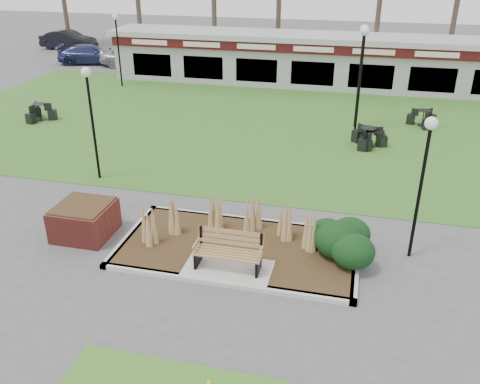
% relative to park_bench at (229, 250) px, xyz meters
% --- Properties ---
extents(ground, '(100.00, 100.00, 0.00)m').
position_rel_park_bench_xyz_m(ground, '(0.00, -0.25, -0.59)').
color(ground, '#515154').
rests_on(ground, ground).
extents(lawn, '(34.00, 16.00, 0.02)m').
position_rel_park_bench_xyz_m(lawn, '(0.00, 11.75, -0.58)').
color(lawn, '#3A6820').
rests_on(lawn, ground).
extents(planting_bed, '(6.75, 3.40, 1.27)m').
position_rel_park_bench_xyz_m(planting_bed, '(1.27, 1.10, -0.22)').
color(planting_bed, '#332414').
rests_on(planting_bed, ground).
extents(park_bench, '(1.70, 0.66, 0.93)m').
position_rel_park_bench_xyz_m(park_bench, '(0.00, 0.00, 0.00)').
color(park_bench, olive).
rests_on(park_bench, ground).
extents(brick_planter, '(1.50, 1.50, 0.95)m').
position_rel_park_bench_xyz_m(brick_planter, '(-4.40, 0.75, -0.11)').
color(brick_planter, maroon).
rests_on(brick_planter, ground).
extents(food_pavilion, '(24.60, 3.40, 2.90)m').
position_rel_park_bench_xyz_m(food_pavilion, '(0.00, 19.71, 0.89)').
color(food_pavilion, '#949396').
rests_on(food_pavilion, ground).
extents(lamp_post_near_left, '(0.32, 0.32, 3.91)m').
position_rel_park_bench_xyz_m(lamp_post_near_left, '(-5.90, 4.41, 2.26)').
color(lamp_post_near_left, black).
rests_on(lamp_post_near_left, ground).
extents(lamp_post_near_right, '(0.32, 0.32, 3.82)m').
position_rel_park_bench_xyz_m(lamp_post_near_right, '(4.47, 1.77, 2.20)').
color(lamp_post_near_right, black).
rests_on(lamp_post_near_right, ground).
extents(lamp_post_mid_right, '(0.37, 0.37, 4.48)m').
position_rel_park_bench_xyz_m(lamp_post_mid_right, '(2.68, 11.71, 2.68)').
color(lamp_post_mid_right, black).
rests_on(lamp_post_mid_right, ground).
extents(lamp_post_far_right, '(0.37, 0.37, 4.46)m').
position_rel_park_bench_xyz_m(lamp_post_far_right, '(2.64, 12.38, 2.66)').
color(lamp_post_far_right, black).
rests_on(lamp_post_far_right, ground).
extents(lamp_post_far_left, '(0.34, 0.34, 4.06)m').
position_rel_park_bench_xyz_m(lamp_post_far_left, '(-10.94, 16.75, 2.37)').
color(lamp_post_far_left, black).
rests_on(lamp_post_far_left, ground).
extents(bistro_set_a, '(1.44, 1.38, 0.78)m').
position_rel_park_bench_xyz_m(bistro_set_a, '(-11.80, 9.83, -0.31)').
color(bistro_set_a, black).
rests_on(bistro_set_a, ground).
extents(bistro_set_b, '(1.23, 1.22, 0.67)m').
position_rel_park_bench_xyz_m(bistro_set_b, '(3.37, 9.86, -0.34)').
color(bistro_set_b, black).
rests_on(bistro_set_b, ground).
extents(bistro_set_c, '(1.44, 1.44, 0.79)m').
position_rel_park_bench_xyz_m(bistro_set_c, '(3.22, 9.91, -0.31)').
color(bistro_set_c, black).
rests_on(bistro_set_c, ground).
extents(bistro_set_d, '(1.33, 1.31, 0.73)m').
position_rel_park_bench_xyz_m(bistro_set_d, '(5.63, 13.20, -0.33)').
color(bistro_set_d, black).
rests_on(bistro_set_d, ground).
extents(car_silver, '(4.72, 1.92, 1.60)m').
position_rel_park_bench_xyz_m(car_silver, '(-12.35, 21.86, 0.21)').
color(car_silver, '#AFB0B4').
rests_on(car_silver, ground).
extents(car_black, '(4.50, 1.75, 1.46)m').
position_rel_park_bench_xyz_m(car_black, '(-20.29, 26.75, 0.14)').
color(car_black, black).
rests_on(car_black, ground).
extents(car_blue, '(4.77, 2.86, 1.29)m').
position_rel_park_bench_xyz_m(car_blue, '(-15.81, 22.13, 0.06)').
color(car_blue, navy).
rests_on(car_blue, ground).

